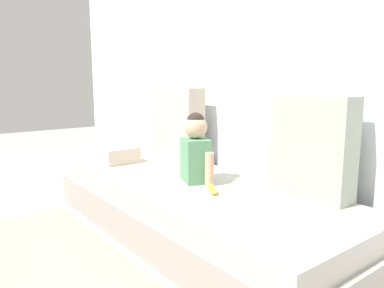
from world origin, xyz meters
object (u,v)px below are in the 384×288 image
(couch, at_px, (192,209))
(banana, at_px, (212,189))
(throw_pillow_left, at_px, (177,124))
(throw_pillow_right, at_px, (312,147))
(toddler, at_px, (196,149))
(folded_blanket, at_px, (114,153))

(couch, relative_size, banana, 13.88)
(throw_pillow_left, height_order, throw_pillow_right, throw_pillow_left)
(throw_pillow_left, bearing_deg, couch, -28.23)
(throw_pillow_left, distance_m, banana, 1.03)
(toddler, relative_size, banana, 2.65)
(couch, height_order, banana, banana)
(throw_pillow_left, distance_m, folded_blanket, 0.57)
(throw_pillow_right, distance_m, banana, 0.62)
(toddler, bearing_deg, throw_pillow_left, 154.05)
(toddler, height_order, folded_blanket, toddler)
(folded_blanket, bearing_deg, banana, 3.21)
(toddler, bearing_deg, couch, -98.08)
(throw_pillow_left, xyz_separation_m, folded_blanket, (-0.25, -0.46, -0.24))
(toddler, bearing_deg, folded_blanket, -171.04)
(throw_pillow_left, relative_size, banana, 3.49)
(couch, bearing_deg, banana, -10.39)
(couch, xyz_separation_m, throw_pillow_left, (-0.65, 0.35, 0.48))
(toddler, height_order, banana, toddler)
(banana, xyz_separation_m, folded_blanket, (-1.16, -0.06, 0.04))
(toddler, xyz_separation_m, folded_blanket, (-0.90, -0.14, -0.15))
(throw_pillow_right, distance_m, folded_blanket, 1.63)
(couch, xyz_separation_m, banana, (0.26, -0.05, 0.20))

